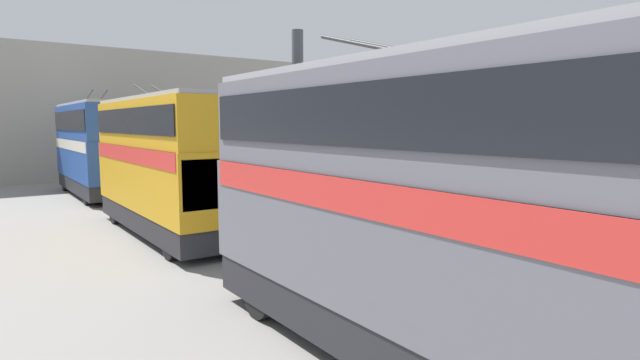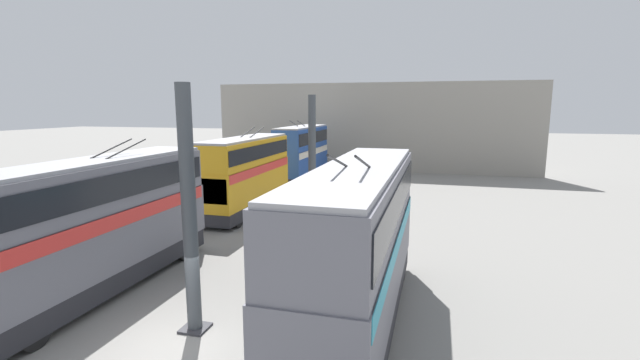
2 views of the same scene
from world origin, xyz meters
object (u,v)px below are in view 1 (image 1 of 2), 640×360
Objects in this scene: person_by_right_row at (421,263)px; bus_right_near at (434,199)px; bus_right_far at (93,143)px; oil_drum at (391,216)px; bus_right_mid at (165,157)px.

bus_right_near is at bearing -159.57° from person_by_right_row.
bus_right_near is 6.23× the size of person_by_right_row.
bus_right_far is at bearing 70.72° from person_by_right_row.
person_by_right_row reaches higher than oil_drum.
bus_right_near is 1.10× the size of bus_right_mid.
oil_drum is (9.14, -7.80, -2.50)m from bus_right_near.
bus_right_near is at bearing 180.00° from bus_right_mid.
bus_right_near reaches higher than oil_drum.
bus_right_near is 13.02m from bus_right_mid.
oil_drum is (-16.37, -7.80, -2.56)m from bus_right_far.
person_by_right_row is (2.53, -2.46, -2.04)m from bus_right_near.
bus_right_near is 4.08m from person_by_right_row.
bus_right_near is at bearing 139.52° from oil_drum.
bus_right_near is 25.51m from bus_right_far.
oil_drum is at bearing -116.47° from bus_right_mid.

